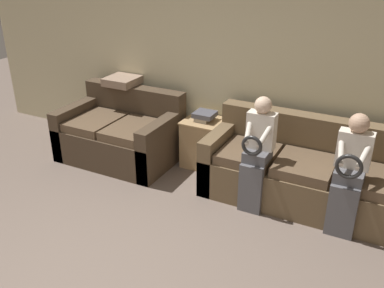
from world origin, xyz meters
The scene contains 8 objects.
wall_back centered at (0.00, 2.94, 1.27)m, with size 7.51×0.06×2.55m.
couch_main centered at (1.18, 2.40, 0.32)m, with size 2.17×0.86×0.88m.
couch_side centered at (-1.20, 2.35, 0.32)m, with size 1.45×0.96×0.88m.
child_left_seated centered at (0.73, 2.05, 0.66)m, with size 0.29×0.38×1.20m.
child_right_seated centered at (1.64, 2.05, 0.66)m, with size 0.32×0.38×1.18m.
side_shelf centered at (-0.17, 2.66, 0.31)m, with size 0.48×0.46×0.60m.
book_stack centered at (-0.16, 2.66, 0.66)m, with size 0.25×0.25×0.11m.
throw_pillow centered at (-1.38, 2.69, 0.93)m, with size 0.40×0.40×0.10m.
Camera 1 is at (1.93, -1.73, 2.55)m, focal length 40.00 mm.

